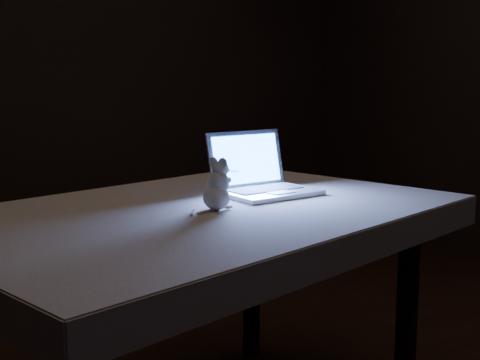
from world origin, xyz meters
TOP-DOWN VIEW (x-y plane):
  - back_wall at (0.00, 2.50)m, footprint 4.50×0.04m
  - table at (-0.23, 0.02)m, footprint 1.57×1.21m
  - tablecloth at (-0.13, 0.00)m, footprint 1.62×1.21m
  - laptop at (0.06, 0.08)m, footprint 0.31×0.28m
  - plush_mouse at (-0.21, -0.04)m, footprint 0.13×0.13m

SIDE VIEW (x-z plane):
  - table at x=-0.23m, z-range 0.00..0.75m
  - tablecloth at x=-0.13m, z-range 0.67..0.76m
  - plush_mouse at x=-0.21m, z-range 0.76..0.91m
  - laptop at x=0.06m, z-range 0.76..0.96m
  - back_wall at x=0.00m, z-range 0.00..2.60m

